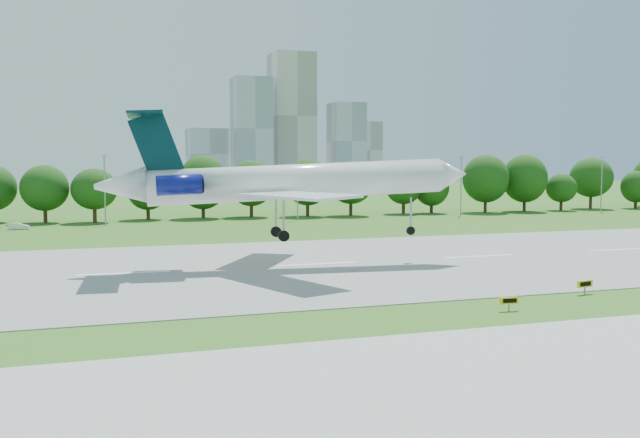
{
  "coord_description": "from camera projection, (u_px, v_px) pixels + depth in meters",
  "views": [
    {
      "loc": [
        -23.74,
        -47.24,
        11.05
      ],
      "look_at": [
        -1.92,
        18.0,
        5.55
      ],
      "focal_mm": 40.0,
      "sensor_mm": 36.0,
      "label": 1
    }
  ],
  "objects": [
    {
      "name": "skyline",
      "position": [
        286.0,
        131.0,
        451.55
      ],
      "size": [
        127.0,
        52.0,
        80.0
      ],
      "color": "#B2B2B7",
      "rests_on": "ground"
    },
    {
      "name": "taxi_sign_right",
      "position": [
        509.0,
        301.0,
        52.93
      ],
      "size": [
        1.49,
        0.33,
        1.04
      ],
      "rotation": [
        0.0,
        0.0,
        -0.11
      ],
      "color": "gray",
      "rests_on": "ground"
    },
    {
      "name": "airliner",
      "position": [
        281.0,
        181.0,
        74.89
      ],
      "size": [
        40.2,
        29.18,
        13.45
      ],
      "rotation": [
        0.0,
        -0.04,
        -0.09
      ],
      "color": "white",
      "rests_on": "ground"
    },
    {
      "name": "runway",
      "position": [
        316.0,
        265.0,
        76.68
      ],
      "size": [
        400.0,
        45.0,
        0.08
      ],
      "primitive_type": "cube",
      "color": "gray",
      "rests_on": "ground"
    },
    {
      "name": "ground",
      "position": [
        421.0,
        311.0,
        53.05
      ],
      "size": [
        600.0,
        600.0,
        0.0
      ],
      "primitive_type": "plane",
      "color": "#32651A",
      "rests_on": "ground"
    },
    {
      "name": "taxi_sign_centre",
      "position": [
        585.0,
        284.0,
        59.61
      ],
      "size": [
        1.68,
        0.47,
        1.18
      ],
      "rotation": [
        0.0,
        0.0,
        0.17
      ],
      "color": "gray",
      "rests_on": "ground"
    },
    {
      "name": "light_poles",
      "position": [
        205.0,
        188.0,
        129.27
      ],
      "size": [
        175.9,
        0.25,
        12.19
      ],
      "color": "gray",
      "rests_on": "ground"
    },
    {
      "name": "taxiway",
      "position": [
        581.0,
        380.0,
        36.03
      ],
      "size": [
        400.0,
        23.0,
        0.08
      ],
      "primitive_type": "cube",
      "color": "#ADADA8",
      "rests_on": "ground"
    },
    {
      "name": "tree_line",
      "position": [
        210.0,
        187.0,
        139.53
      ],
      "size": [
        288.4,
        8.4,
        10.4
      ],
      "color": "#382314",
      "rests_on": "ground"
    },
    {
      "name": "service_vehicle_a",
      "position": [
        19.0,
        226.0,
        116.81
      ],
      "size": [
        3.33,
        1.22,
        1.09
      ],
      "primitive_type": "imported",
      "rotation": [
        0.0,
        0.0,
        1.55
      ],
      "color": "white",
      "rests_on": "ground"
    }
  ]
}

